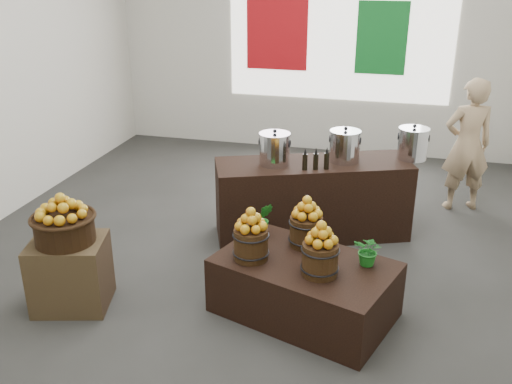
% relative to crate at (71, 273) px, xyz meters
% --- Properties ---
extents(ground, '(7.00, 7.00, 0.00)m').
position_rel_crate_xyz_m(ground, '(1.28, 1.27, -0.30)').
color(ground, '#31312F').
rests_on(ground, ground).
extents(back_wall, '(6.00, 0.04, 4.00)m').
position_rel_crate_xyz_m(back_wall, '(1.28, 4.77, 1.70)').
color(back_wall, beige).
rests_on(back_wall, ground).
extents(back_opening, '(3.20, 0.02, 2.40)m').
position_rel_crate_xyz_m(back_opening, '(1.58, 4.75, 1.70)').
color(back_opening, white).
rests_on(back_opening, back_wall).
extents(deco_red_left, '(0.90, 0.04, 1.40)m').
position_rel_crate_xyz_m(deco_red_left, '(0.68, 4.74, 1.60)').
color(deco_red_left, '#B50D14').
rests_on(deco_red_left, back_wall).
extents(deco_green_right, '(0.70, 0.04, 1.00)m').
position_rel_crate_xyz_m(deco_green_right, '(2.18, 4.74, 1.40)').
color(deco_green_right, '#116E25').
rests_on(deco_green_right, back_wall).
extents(crate, '(0.71, 0.63, 0.60)m').
position_rel_crate_xyz_m(crate, '(0.00, 0.00, 0.00)').
color(crate, brown).
rests_on(crate, ground).
extents(wicker_basket, '(0.48, 0.48, 0.22)m').
position_rel_crate_xyz_m(wicker_basket, '(0.00, 0.00, 0.41)').
color(wicker_basket, black).
rests_on(wicker_basket, crate).
extents(apples_in_basket, '(0.37, 0.37, 0.20)m').
position_rel_crate_xyz_m(apples_in_basket, '(0.00, 0.00, 0.62)').
color(apples_in_basket, '#A01605').
rests_on(apples_in_basket, wicker_basket).
extents(display_table, '(1.59, 1.26, 0.48)m').
position_rel_crate_xyz_m(display_table, '(1.91, 0.37, -0.06)').
color(display_table, black).
rests_on(display_table, ground).
extents(apple_bucket_front_left, '(0.28, 0.28, 0.26)m').
position_rel_crate_xyz_m(apple_bucket_front_left, '(1.47, 0.31, 0.31)').
color(apple_bucket_front_left, '#36230E').
rests_on(apple_bucket_front_left, display_table).
extents(apples_in_bucket_front_left, '(0.21, 0.21, 0.19)m').
position_rel_crate_xyz_m(apples_in_bucket_front_left, '(1.47, 0.31, 0.53)').
color(apples_in_bucket_front_left, '#A01605').
rests_on(apples_in_bucket_front_left, apple_bucket_front_left).
extents(apple_bucket_front_right, '(0.28, 0.28, 0.26)m').
position_rel_crate_xyz_m(apple_bucket_front_right, '(2.05, 0.21, 0.31)').
color(apple_bucket_front_right, '#36230E').
rests_on(apple_bucket_front_right, display_table).
extents(apples_in_bucket_front_right, '(0.21, 0.21, 0.19)m').
position_rel_crate_xyz_m(apples_in_bucket_front_right, '(2.05, 0.21, 0.53)').
color(apples_in_bucket_front_right, '#A01605').
rests_on(apples_in_bucket_front_right, apple_bucket_front_right).
extents(apple_bucket_rear, '(0.28, 0.28, 0.26)m').
position_rel_crate_xyz_m(apple_bucket_rear, '(1.86, 0.65, 0.31)').
color(apple_bucket_rear, '#36230E').
rests_on(apple_bucket_rear, display_table).
extents(apples_in_bucket_rear, '(0.21, 0.21, 0.19)m').
position_rel_crate_xyz_m(apples_in_bucket_rear, '(1.86, 0.65, 0.53)').
color(apples_in_bucket_rear, '#A01605').
rests_on(apples_in_bucket_rear, apple_bucket_rear).
extents(herb_garnish_right, '(0.29, 0.27, 0.25)m').
position_rel_crate_xyz_m(herb_garnish_right, '(2.40, 0.44, 0.31)').
color(herb_garnish_right, '#15661A').
rests_on(herb_garnish_right, display_table).
extents(herb_garnish_left, '(0.20, 0.18, 0.30)m').
position_rel_crate_xyz_m(herb_garnish_left, '(1.47, 0.75, 0.33)').
color(herb_garnish_left, '#15661A').
rests_on(herb_garnish_left, display_table).
extents(counter, '(2.07, 1.32, 0.81)m').
position_rel_crate_xyz_m(counter, '(1.73, 1.83, 0.11)').
color(counter, black).
rests_on(counter, ground).
extents(stock_pot_left, '(0.31, 0.31, 0.31)m').
position_rel_crate_xyz_m(stock_pot_left, '(1.35, 1.68, 0.66)').
color(stock_pot_left, silver).
rests_on(stock_pot_left, counter).
extents(stock_pot_center, '(0.31, 0.31, 0.31)m').
position_rel_crate_xyz_m(stock_pot_center, '(2.02, 1.94, 0.66)').
color(stock_pot_center, silver).
rests_on(stock_pot_center, counter).
extents(stock_pot_right, '(0.31, 0.31, 0.31)m').
position_rel_crate_xyz_m(stock_pot_right, '(2.69, 2.21, 0.66)').
color(stock_pot_right, silver).
rests_on(stock_pot_right, counter).
extents(oil_cruets, '(0.22, 0.13, 0.22)m').
position_rel_crate_xyz_m(oil_cruets, '(1.80, 1.64, 0.62)').
color(oil_cruets, black).
rests_on(oil_cruets, counter).
extents(shopper, '(0.65, 0.52, 1.54)m').
position_rel_crate_xyz_m(shopper, '(3.31, 2.96, 0.47)').
color(shopper, tan).
rests_on(shopper, ground).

